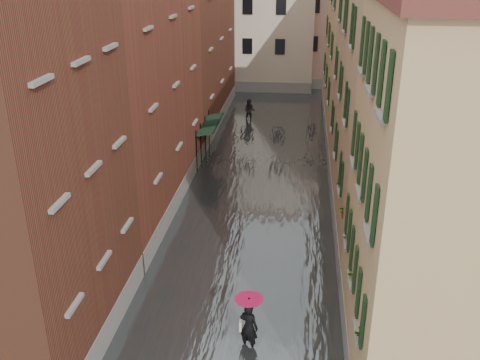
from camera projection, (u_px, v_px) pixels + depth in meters
The scene contains 14 objects.
ground at pixel (233, 316), 20.01m from camera, with size 120.00×120.00×0.00m, color #5B5B5E.
floodwater at pixel (261, 178), 31.83m from camera, with size 10.00×60.00×0.20m, color #424749.
building_left_mid at pixel (116, 89), 26.50m from camera, with size 6.00×14.00×12.50m, color brown.
building_left_far at pixel (181, 32), 39.89m from camera, with size 6.00×16.00×14.00m, color brown.
building_right_near at pixel (467, 212), 15.16m from camera, with size 6.00×8.00×11.50m, color tan.
building_right_mid at pixel (406, 92), 24.90m from camera, with size 6.00×14.00×13.00m, color tan.
building_right_far at pixel (370, 53), 38.88m from camera, with size 6.00×16.00×11.50m, color tan.
building_end_cream at pixel (252, 18), 52.43m from camera, with size 12.00×9.00×13.00m, color beige.
building_end_pink at pixel (344, 22), 53.48m from camera, with size 10.00×9.00×12.00m, color tan.
awning_near at pixel (208, 129), 32.99m from camera, with size 1.09×3.05×2.80m.
awning_far at pixel (212, 122), 34.28m from camera, with size 1.09×3.06×2.80m.
window_planters at pixel (352, 234), 18.57m from camera, with size 0.59×10.69×0.84m.
pedestrian_main at pixel (249, 319), 17.87m from camera, with size 0.98×0.98×2.06m.
pedestrian_far at pixel (249, 111), 42.20m from camera, with size 0.90×0.70×1.85m, color black.
Camera 1 is at (2.17, -16.22, 12.59)m, focal length 40.00 mm.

